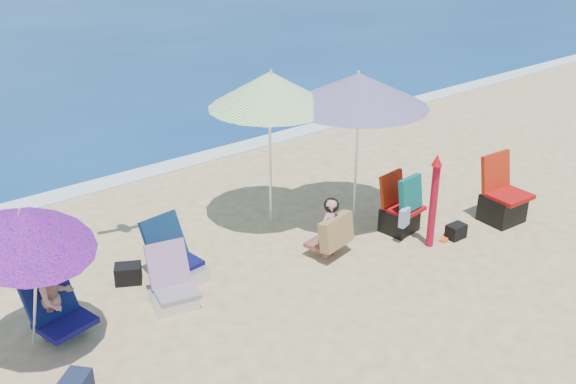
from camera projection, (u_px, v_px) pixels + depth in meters
ground at (356, 291)px, 8.22m from camera, size 120.00×120.00×0.00m
foam at (160, 169)px, 11.84m from camera, size 120.00×0.50×0.04m
umbrella_turquoise at (358, 90)px, 9.19m from camera, size 2.23×2.23×2.33m
umbrella_striped at (270, 90)px, 9.12m from camera, size 1.92×1.92×2.36m
umbrella_blue at (28, 229)px, 6.47m from camera, size 1.82×1.85×1.86m
furled_umbrella at (434, 197)px, 8.97m from camera, size 0.18×0.17×1.40m
chair_navy at (176, 264)px, 8.42m from camera, size 0.63×0.80×0.78m
chair_rainbow at (173, 289)px, 7.91m from camera, size 0.65×0.72×0.71m
camp_chair_left at (502, 202)px, 9.90m from camera, size 0.63×0.67×1.03m
camp_chair_right at (401, 211)px, 9.55m from camera, size 0.63×0.63×0.91m
person_center at (331, 229)px, 8.85m from camera, size 0.63×0.57×0.86m
person_left at (55, 299)px, 7.23m from camera, size 0.70×0.78×1.03m
bag_black_a at (128, 274)px, 8.37m from camera, size 0.41×0.37×0.24m
bag_black_b at (456, 231)px, 9.46m from camera, size 0.28×0.20×0.21m
orange_item at (445, 238)px, 9.45m from camera, size 0.25×0.18×0.03m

